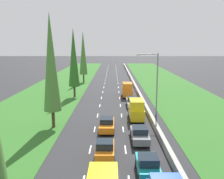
# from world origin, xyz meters

# --- Properties ---
(ground_plane) EXTENTS (300.00, 300.00, 0.00)m
(ground_plane) POSITION_xyz_m (0.00, 60.00, 0.00)
(ground_plane) COLOR #28282B
(ground_plane) RESTS_ON ground
(grass_verge_left) EXTENTS (14.00, 140.00, 0.04)m
(grass_verge_left) POSITION_xyz_m (-12.65, 60.00, 0.02)
(grass_verge_left) COLOR #2D6623
(grass_verge_left) RESTS_ON ground
(grass_verge_right) EXTENTS (14.00, 140.00, 0.04)m
(grass_verge_right) POSITION_xyz_m (14.35, 60.00, 0.02)
(grass_verge_right) COLOR #2D6623
(grass_verge_right) RESTS_ON ground
(median_barrier) EXTENTS (0.44, 120.00, 0.85)m
(median_barrier) POSITION_xyz_m (5.70, 60.00, 0.42)
(median_barrier) COLOR #9E9B93
(median_barrier) RESTS_ON ground
(lane_markings) EXTENTS (3.64, 116.00, 0.01)m
(lane_markings) POSITION_xyz_m (0.00, 60.00, 0.01)
(lane_markings) COLOR white
(lane_markings) RESTS_ON ground
(teal_hatchback_right_lane) EXTENTS (1.74, 3.90, 1.72)m
(teal_hatchback_right_lane) POSITION_xyz_m (3.28, 16.08, 0.84)
(teal_hatchback_right_lane) COLOR teal
(teal_hatchback_right_lane) RESTS_ON ground
(grey_sedan_right_lane) EXTENTS (1.82, 4.50, 1.64)m
(grey_sedan_right_lane) POSITION_xyz_m (3.36, 23.16, 0.81)
(grey_sedan_right_lane) COLOR slate
(grey_sedan_right_lane) RESTS_ON ground
(orange_hatchback_centre_lane) EXTENTS (1.74, 3.90, 1.72)m
(orange_hatchback_centre_lane) POSITION_xyz_m (-0.22, 19.17, 0.84)
(orange_hatchback_centre_lane) COLOR orange
(orange_hatchback_centre_lane) RESTS_ON ground
(yellow_van_right_lane) EXTENTS (1.96, 4.90, 2.82)m
(yellow_van_right_lane) POSITION_xyz_m (3.71, 31.14, 1.40)
(yellow_van_right_lane) COLOR yellow
(yellow_van_right_lane) RESTS_ON ground
(silver_sedan_right_lane) EXTENTS (1.82, 4.50, 1.64)m
(silver_sedan_right_lane) POSITION_xyz_m (3.68, 38.45, 0.81)
(silver_sedan_right_lane) COLOR silver
(silver_sedan_right_lane) RESTS_ON ground
(orange_van_right_lane) EXTENTS (1.96, 4.90, 2.82)m
(orange_van_right_lane) POSITION_xyz_m (3.28, 46.18, 1.40)
(orange_van_right_lane) COLOR orange
(orange_van_right_lane) RESTS_ON ground
(orange_sedan_centre_lane) EXTENTS (1.82, 4.50, 1.64)m
(orange_sedan_centre_lane) POSITION_xyz_m (-0.25, 26.53, 0.81)
(orange_sedan_centre_lane) COLOR orange
(orange_sedan_centre_lane) RESTS_ON ground
(poplar_tree_second) EXTENTS (2.15, 2.15, 14.10)m
(poplar_tree_second) POSITION_xyz_m (-6.95, 27.73, 8.10)
(poplar_tree_second) COLOR #4C3823
(poplar_tree_second) RESTS_ON ground
(poplar_tree_third) EXTENTS (2.13, 2.13, 13.33)m
(poplar_tree_third) POSITION_xyz_m (-7.06, 45.92, 7.72)
(poplar_tree_third) COLOR #4C3823
(poplar_tree_third) RESTS_ON ground
(poplar_tree_fourth) EXTENTS (2.14, 2.14, 13.65)m
(poplar_tree_fourth) POSITION_xyz_m (-7.48, 65.08, 7.88)
(poplar_tree_fourth) COLOR #4C3823
(poplar_tree_fourth) RESTS_ON ground
(street_light_mast) EXTENTS (3.20, 0.28, 9.00)m
(street_light_mast) POSITION_xyz_m (6.54, 33.61, 5.23)
(street_light_mast) COLOR gray
(street_light_mast) RESTS_ON ground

